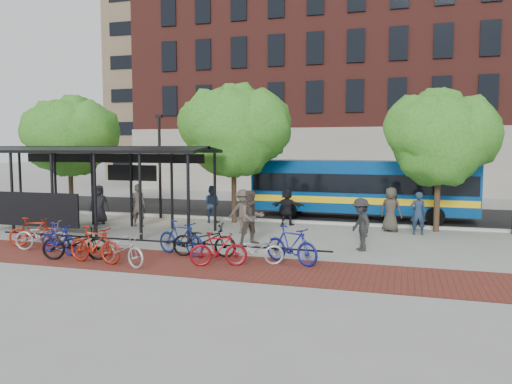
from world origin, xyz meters
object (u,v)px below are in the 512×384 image
(tree_a, at_px, (71,134))
(tree_b, at_px, (236,127))
(bus, at_px, (362,186))
(bike_6, at_px, (122,249))
(bike_8, at_px, (204,240))
(pedestrian_8, at_px, (252,217))
(pedestrian_3, at_px, (243,211))
(bike_3, at_px, (59,239))
(lamp_post_left, at_px, (160,163))
(bike_10, at_px, (255,250))
(pedestrian_9, at_px, (361,224))
(bus_shelter, at_px, (90,160))
(pedestrian_2, at_px, (212,204))
(pedestrian_5, at_px, (287,207))
(pedestrian_7, at_px, (418,213))
(bike_11, at_px, (291,245))
(bike_9, at_px, (218,249))
(pedestrian_1, at_px, (138,205))
(bike_5, at_px, (95,245))
(bike_7, at_px, (181,238))
(tree_c, at_px, (441,135))
(bike_1, at_px, (34,232))
(pedestrian_0, at_px, (99,204))
(bike_2, at_px, (42,236))
(bike_4, at_px, (76,243))
(pedestrian_6, at_px, (391,209))

(tree_a, xyz_separation_m, tree_b, (9.00, 0.00, 0.22))
(bus, bearing_deg, bike_6, -115.52)
(bike_8, relative_size, pedestrian_8, 1.06)
(pedestrian_3, bearing_deg, tree_a, 161.99)
(bike_3, xyz_separation_m, bike_8, (4.81, 1.00, 0.03))
(lamp_post_left, xyz_separation_m, bike_10, (7.38, -8.11, -2.28))
(bike_10, bearing_deg, pedestrian_9, -61.48)
(bus_shelter, relative_size, pedestrian_2, 6.07)
(pedestrian_5, height_order, pedestrian_7, pedestrian_7)
(bike_3, xyz_separation_m, pedestrian_2, (2.32, 7.89, 0.35))
(tree_b, distance_m, pedestrian_9, 8.62)
(bike_8, height_order, pedestrian_7, pedestrian_7)
(bike_10, bearing_deg, pedestrian_8, 1.18)
(bike_11, distance_m, pedestrian_5, 7.57)
(bike_9, distance_m, pedestrian_1, 8.55)
(bike_5, height_order, bike_8, bike_5)
(bike_3, relative_size, bike_8, 0.82)
(bike_7, bearing_deg, tree_c, -32.48)
(bike_9, bearing_deg, pedestrian_8, -20.04)
(lamp_post_left, bearing_deg, bike_3, -85.31)
(bike_11, distance_m, pedestrian_3, 5.66)
(tree_b, xyz_separation_m, bike_9, (2.30, -8.37, -3.94))
(tree_c, relative_size, bike_1, 3.40)
(tree_c, height_order, lamp_post_left, tree_c)
(pedestrian_0, bearing_deg, pedestrian_5, -18.51)
(pedestrian_3, bearing_deg, bike_5, -115.95)
(pedestrian_5, bearing_deg, pedestrian_8, 89.36)
(bike_11, xyz_separation_m, pedestrian_9, (1.85, 2.61, 0.32))
(bike_11, distance_m, pedestrian_1, 9.60)
(pedestrian_2, bearing_deg, tree_a, -0.23)
(bike_8, distance_m, pedestrian_1, 7.19)
(pedestrian_3, bearing_deg, pedestrian_7, 10.94)
(bike_8, distance_m, pedestrian_5, 7.28)
(bus, distance_m, bike_1, 14.84)
(bike_10, bearing_deg, bike_8, 56.38)
(bike_2, height_order, bike_7, bike_7)
(tree_b, distance_m, pedestrian_1, 5.71)
(tree_c, xyz_separation_m, pedestrian_3, (-7.76, -2.74, -3.14))
(bike_1, height_order, pedestrian_3, pedestrian_3)
(bike_3, distance_m, pedestrian_2, 8.23)
(tree_c, distance_m, pedestrian_9, 6.43)
(tree_b, xyz_separation_m, lamp_post_left, (-4.10, 0.25, -1.71))
(tree_a, xyz_separation_m, pedestrian_9, (15.19, -4.85, -3.33))
(bike_3, distance_m, bike_4, 1.23)
(lamp_post_left, relative_size, bus, 0.48)
(tree_b, relative_size, pedestrian_5, 3.85)
(bike_5, xyz_separation_m, bike_10, (4.74, 1.25, -0.11))
(pedestrian_9, bearing_deg, bike_3, -97.16)
(bike_1, distance_m, bike_2, 0.97)
(pedestrian_6, bearing_deg, pedestrian_5, 15.96)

